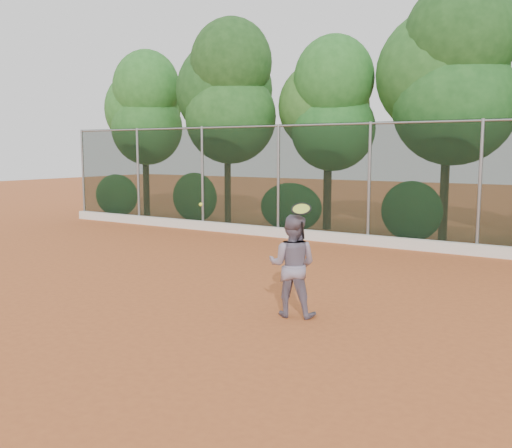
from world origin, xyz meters
The scene contains 7 objects.
ground centered at (0.00, 0.00, 0.00)m, with size 80.00×80.00×0.00m, color #B4592A.
concrete_curb centered at (0.00, 6.82, 0.15)m, with size 24.00×0.20×0.30m, color silver.
tennis_player centered at (1.62, -0.43, 0.84)m, with size 0.81×0.63×1.67m, color gray.
chainlink_fence centered at (0.00, 7.00, 1.86)m, with size 24.09×0.09×3.50m.
foliage_backdrop centered at (-0.55, 8.98, 4.40)m, with size 23.70×3.63×7.55m.
tennis_racket centered at (1.82, -0.51, 1.74)m, with size 0.40×0.38×0.59m.
tennis_ball_in_flight centered at (0.03, -0.80, 1.79)m, with size 0.06×0.06×0.06m.
Camera 1 is at (6.03, -8.43, 2.70)m, focal length 40.00 mm.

